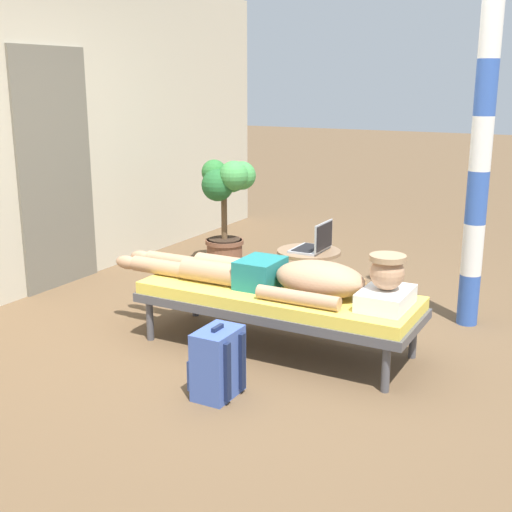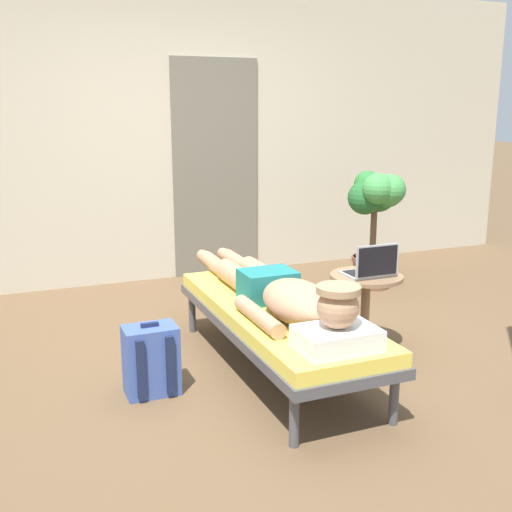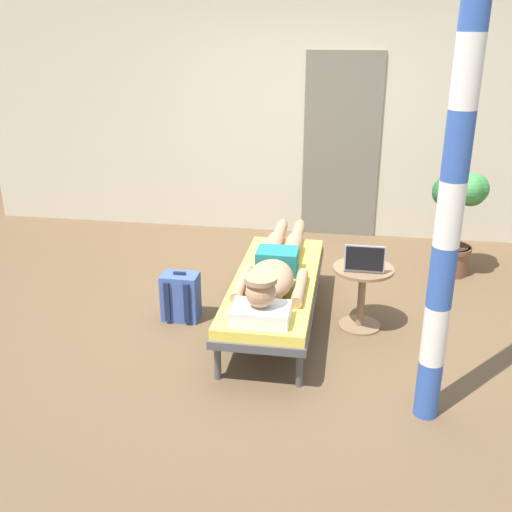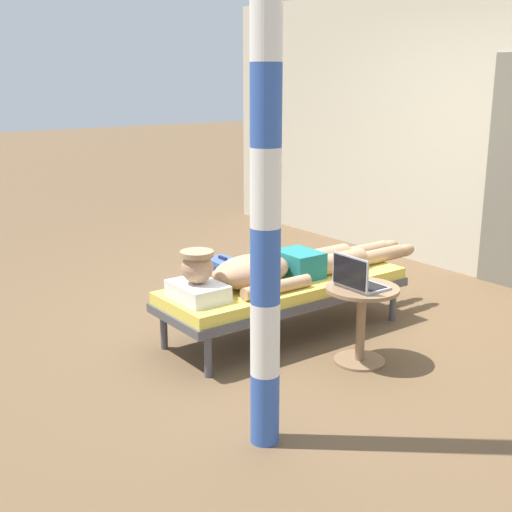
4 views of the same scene
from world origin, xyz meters
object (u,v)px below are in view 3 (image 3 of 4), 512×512
Objects in this scene: lounge_chair at (275,286)px; backpack at (181,297)px; side_table at (362,287)px; person_reclining at (274,270)px; laptop at (364,263)px; potted_plant at (460,205)px; porch_post at (450,214)px.

backpack is (-0.78, -0.01, -0.15)m from lounge_chair.
person_reclining is at bearing -167.40° from side_table.
laptop reaches higher than backpack.
backpack is at bearing -150.07° from potted_plant.
laptop reaches higher than person_reclining.
lounge_chair is at bearing 137.11° from porch_post.
porch_post is at bearing -68.48° from laptop.
side_table is 1.49m from backpack.
porch_post is (0.42, -1.11, 0.98)m from side_table.
lounge_chair is at bearing -139.52° from potted_plant.
porch_post is at bearing -40.86° from person_reclining.
person_reclining is at bearing -4.23° from backpack.
potted_plant reaches higher than side_table.
backpack is at bearing 175.77° from person_reclining.
side_table is at bearing 3.73° from backpack.
person_reclining reaches higher than backpack.
backpack is 0.16× the size of porch_post.
side_table is 0.20× the size of porch_post.
porch_post reaches higher than person_reclining.
side_table is 1.59m from potted_plant.
side_table is at bearing 12.60° from person_reclining.
side_table is 0.23m from laptop.
side_table is at bearing 6.90° from lounge_chair.
person_reclining is (-0.00, -0.07, 0.17)m from lounge_chair.
lounge_chair is at bearing -177.32° from laptop.
person_reclining reaches higher than side_table.
person_reclining is at bearing -90.00° from lounge_chair.
potted_plant is at bearing 29.93° from backpack.
laptop is at bearing -124.05° from potted_plant.
laptop is 0.29× the size of potted_plant.
lounge_chair is 2.11m from potted_plant.
potted_plant is (1.58, 1.35, 0.36)m from lounge_chair.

